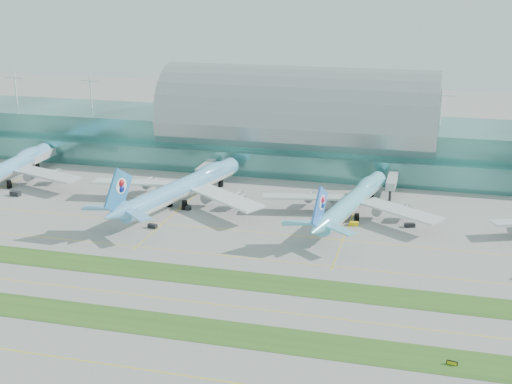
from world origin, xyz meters
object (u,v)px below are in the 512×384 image
(airliner_b, at_px, (184,186))
(airliner_c, at_px, (353,200))
(taxiway_sign_east, at_px, (452,363))
(airliner_a, at_px, (7,168))
(terminal, at_px, (298,132))

(airliner_b, xyz_separation_m, airliner_c, (61.78, 1.55, -0.76))
(airliner_c, bearing_deg, taxiway_sign_east, -58.71)
(airliner_a, relative_size, airliner_c, 1.07)
(terminal, height_order, airliner_c, terminal)
(airliner_c, bearing_deg, terminal, 127.80)
(terminal, xyz_separation_m, taxiway_sign_east, (66.41, -157.99, -13.71))
(airliner_c, xyz_separation_m, taxiway_sign_east, (33.61, -92.28, -5.78))
(airliner_a, bearing_deg, taxiway_sign_east, -32.41)
(terminal, relative_size, airliner_b, 4.15)
(terminal, xyz_separation_m, airliner_b, (-28.98, -67.25, -7.18))
(terminal, relative_size, airliner_c, 4.62)
(airliner_b, bearing_deg, airliner_a, -170.13)
(terminal, height_order, taxiway_sign_east, terminal)
(airliner_a, relative_size, airliner_b, 0.96)
(airliner_b, bearing_deg, terminal, 80.97)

